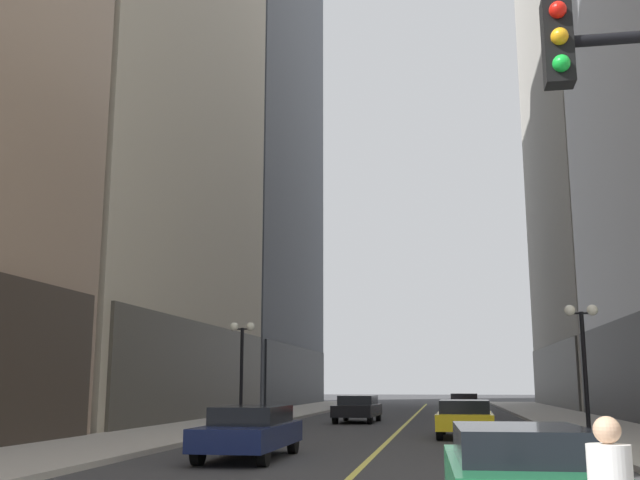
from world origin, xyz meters
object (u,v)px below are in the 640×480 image
Objects in this scene: car_navy at (250,430)px; car_green at (520,470)px; car_red at (465,404)px; street_lamp_left_far at (242,351)px; street_lamp_right_mid at (583,341)px; car_black at (358,408)px; car_yellow at (465,417)px.

car_green is at bearing -53.85° from car_navy.
street_lamp_left_far is (-9.42, -16.60, 2.54)m from car_red.
street_lamp_right_mid is at bearing -81.12° from car_red.
car_black is 1.07× the size of car_red.
car_green is at bearing -64.23° from street_lamp_left_far.
car_black is 8.90m from street_lamp_left_far.
car_navy is at bearing 126.15° from car_green.
car_yellow and car_red have the same top height.
car_red is 19.26m from street_lamp_left_far.
car_navy is at bearing -122.99° from car_yellow.
car_black is 1.03× the size of street_lamp_left_far.
car_red is 0.97× the size of street_lamp_left_far.
car_green is 0.99× the size of car_navy.
car_green is 27.50m from car_black.
car_red is at bearing 98.88° from street_lamp_right_mid.
street_lamp_left_far reaches higher than car_red.
car_red is (0.06, 36.00, -0.00)m from car_green.
street_lamp_right_mid reaches higher than car_navy.
car_black is at bearing 125.12° from street_lamp_right_mid.
car_yellow is at bearing 146.97° from street_lamp_right_mid.
car_navy is 28.46m from car_red.
street_lamp_right_mid is (8.85, -12.58, 2.54)m from car_black.
car_navy is at bearing -73.22° from street_lamp_left_far.
car_navy is at bearing -146.70° from street_lamp_right_mid.
car_navy is at bearing -102.26° from car_red.
car_black is at bearing 116.54° from car_yellow.
car_green and car_navy have the same top height.
car_black is at bearing -121.19° from car_red.
street_lamp_left_far is at bearing 115.77° from car_green.
street_lamp_left_far is at bearing 164.18° from car_yellow.
street_lamp_left_far is 13.75m from street_lamp_right_mid.
street_lamp_right_mid is at bearing 76.56° from car_green.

